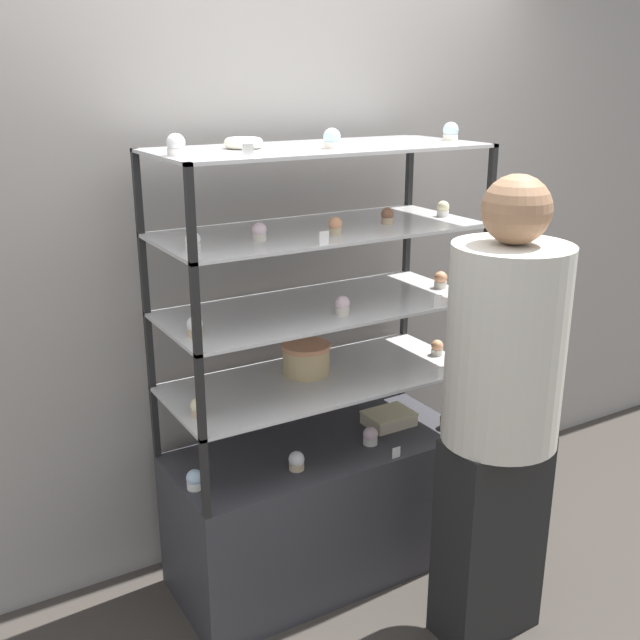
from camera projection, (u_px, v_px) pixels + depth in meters
ground_plane at (320, 567)px, 3.18m from camera, size 20.00×20.00×0.00m
back_wall at (270, 250)px, 3.10m from camera, size 8.00×0.05×2.60m
display_base at (320, 508)px, 3.09m from camera, size 1.20×0.52×0.58m
display_riser_lower at (320, 381)px, 2.91m from camera, size 1.20×0.52×0.29m
display_riser_middle at (320, 310)px, 2.82m from camera, size 1.20×0.52×0.29m
display_riser_upper at (320, 233)px, 2.73m from camera, size 1.20×0.52×0.29m
display_riser_top at (320, 151)px, 2.64m from camera, size 1.20×0.52×0.29m
layer_cake_centerpiece at (306, 359)px, 2.93m from camera, size 0.19×0.19×0.12m
sheet_cake_frosted at (389, 418)px, 3.17m from camera, size 0.20×0.15×0.06m
cupcake_0 at (195, 480)px, 2.67m from camera, size 0.06×0.06×0.07m
cupcake_1 at (297, 461)px, 2.80m from camera, size 0.06×0.06×0.07m
cupcake_2 at (370, 436)px, 3.00m from camera, size 0.06×0.06×0.07m
cupcake_3 at (447, 420)px, 3.13m from camera, size 0.06×0.06×0.07m
price_tag_0 at (396, 453)px, 2.89m from camera, size 0.04×0.00×0.04m
cupcake_4 at (198, 407)px, 2.57m from camera, size 0.05×0.05×0.07m
cupcake_5 at (437, 348)px, 3.13m from camera, size 0.05×0.05×0.07m
price_tag_1 at (441, 372)px, 2.90m from camera, size 0.04×0.00×0.04m
cupcake_6 at (195, 327)px, 2.47m from camera, size 0.05×0.05×0.07m
cupcake_7 at (342, 306)px, 2.70m from camera, size 0.05×0.05×0.07m
cupcake_8 at (441, 280)px, 3.03m from camera, size 0.05×0.05×0.07m
price_tag_2 at (437, 301)px, 2.79m from camera, size 0.04×0.00×0.04m
cupcake_9 at (193, 242)px, 2.36m from camera, size 0.05×0.05×0.06m
cupcake_10 at (259, 232)px, 2.51m from camera, size 0.05×0.05×0.06m
cupcake_11 at (335, 226)px, 2.61m from camera, size 0.05×0.05×0.06m
cupcake_12 at (387, 216)px, 2.80m from camera, size 0.05×0.05×0.06m
cupcake_13 at (443, 209)px, 2.94m from camera, size 0.05×0.05×0.06m
price_tag_3 at (324, 238)px, 2.46m from camera, size 0.04×0.00×0.04m
cupcake_14 at (176, 145)px, 2.31m from camera, size 0.06×0.06×0.07m
cupcake_15 at (332, 139)px, 2.54m from camera, size 0.06×0.06×0.07m
cupcake_16 at (451, 132)px, 2.85m from camera, size 0.06×0.06×0.07m
price_tag_4 at (248, 151)px, 2.24m from camera, size 0.04×0.00×0.04m
donut_glazed at (244, 143)px, 2.54m from camera, size 0.13×0.13×0.04m
customer_figure at (500, 407)px, 2.56m from camera, size 0.40×0.40×1.70m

